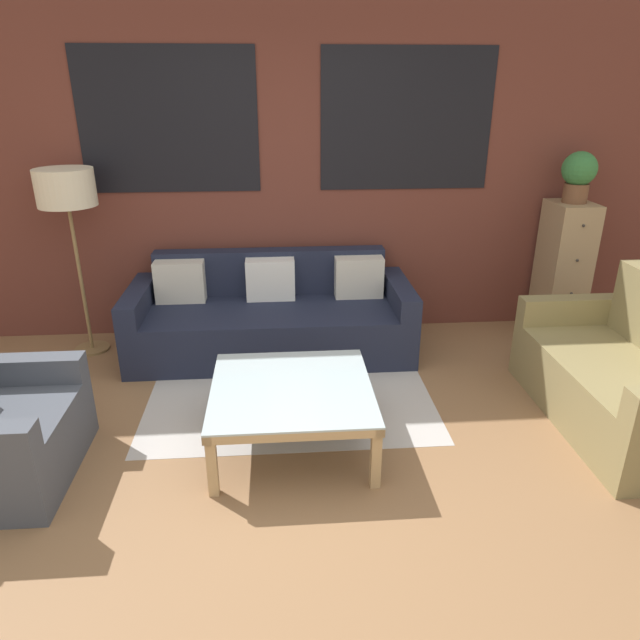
{
  "coord_description": "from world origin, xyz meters",
  "views": [
    {
      "loc": [
        -0.13,
        -2.41,
        2.07
      ],
      "look_at": [
        0.16,
        1.24,
        0.55
      ],
      "focal_mm": 32.0,
      "sensor_mm": 36.0,
      "label": 1
    }
  ],
  "objects": [
    {
      "name": "ground_plane",
      "position": [
        0.0,
        0.0,
        0.0
      ],
      "size": [
        16.0,
        16.0,
        0.0
      ],
      "primitive_type": "plane",
      "color": "#8E6642"
    },
    {
      "name": "wall_back_brick",
      "position": [
        0.0,
        2.44,
        1.41
      ],
      "size": [
        8.4,
        0.09,
        2.8
      ],
      "color": "brown",
      "rests_on": "ground_plane"
    },
    {
      "name": "rug",
      "position": [
        -0.07,
        1.19,
        0.0
      ],
      "size": [
        2.0,
        1.44,
        0.0
      ],
      "color": "#BCB7B2",
      "rests_on": "ground_plane"
    },
    {
      "name": "couch_dark",
      "position": [
        -0.19,
        1.95,
        0.28
      ],
      "size": [
        2.26,
        0.88,
        0.78
      ],
      "color": "#1E2338",
      "rests_on": "ground_plane"
    },
    {
      "name": "settee_vintage",
      "position": [
        2.1,
        0.66,
        0.31
      ],
      "size": [
        0.8,
        1.51,
        0.92
      ],
      "color": "olive",
      "rests_on": "ground_plane"
    },
    {
      "name": "coffee_table",
      "position": [
        -0.07,
        0.58,
        0.35
      ],
      "size": [
        0.96,
        0.96,
        0.4
      ],
      "color": "silver",
      "rests_on": "ground_plane"
    },
    {
      "name": "floor_lamp",
      "position": [
        -1.7,
        2.06,
        1.3
      ],
      "size": [
        0.44,
        0.44,
        1.49
      ],
      "color": "olive",
      "rests_on": "ground_plane"
    },
    {
      "name": "drawer_cabinet",
      "position": [
        2.34,
        2.15,
        0.58
      ],
      "size": [
        0.34,
        0.44,
        1.16
      ],
      "color": "tan",
      "rests_on": "ground_plane"
    },
    {
      "name": "potted_plant",
      "position": [
        2.34,
        2.15,
        1.39
      ],
      "size": [
        0.28,
        0.28,
        0.41
      ],
      "color": "brown",
      "rests_on": "drawer_cabinet"
    }
  ]
}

